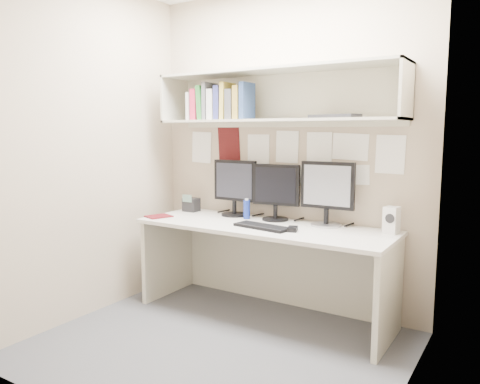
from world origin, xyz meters
The scene contains 19 objects.
floor centered at (0.00, 0.00, 0.00)m, with size 2.40×2.00×0.01m, color #45454A.
wall_back centered at (0.00, 1.00, 1.30)m, with size 2.40×0.02×2.60m, color tan.
wall_front centered at (0.00, -1.00, 1.30)m, with size 2.40×0.02×2.60m, color tan.
wall_left centered at (-1.20, 0.00, 1.30)m, with size 0.02×2.00×2.60m, color tan.
wall_right centered at (1.20, 0.00, 1.30)m, with size 0.02×2.00×2.60m, color tan.
desk centered at (0.00, 0.65, 0.37)m, with size 2.00×0.70×0.73m.
overhead_hutch centered at (0.00, 0.86, 1.72)m, with size 2.00×0.38×0.40m.
pinned_papers centered at (0.00, 0.99, 1.25)m, with size 1.92×0.01×0.48m, color white, non-canonical shape.
monitor_left centered at (-0.41, 0.87, 0.99)m, with size 0.41×0.22×0.47m.
monitor_center centered at (-0.01, 0.87, 0.98)m, with size 0.39×0.21×0.45m.
monitor_right centered at (0.42, 0.87, 0.99)m, with size 0.42×0.23×0.49m.
keyboard centered at (0.05, 0.53, 0.74)m, with size 0.44×0.16×0.02m, color black.
mouse centered at (0.29, 0.55, 0.75)m, with size 0.07×0.11×0.03m, color black.
speaker centered at (0.91, 0.86, 0.83)m, with size 0.11×0.11×0.19m.
blue_bottle centered at (-0.24, 0.79, 0.81)m, with size 0.05×0.05×0.17m.
maroon_notebook centered at (-0.91, 0.46, 0.74)m, with size 0.16×0.20×0.01m, color #530E13.
desk_phone centered at (-0.85, 0.83, 0.79)m, with size 0.13×0.12×0.16m.
book_stack centered at (-0.49, 0.77, 1.67)m, with size 0.57×0.19×0.31m.
hutch_tray centered at (0.50, 0.78, 1.55)m, with size 0.37×0.14×0.03m, color black.
Camera 1 is at (1.73, -2.45, 1.45)m, focal length 35.00 mm.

